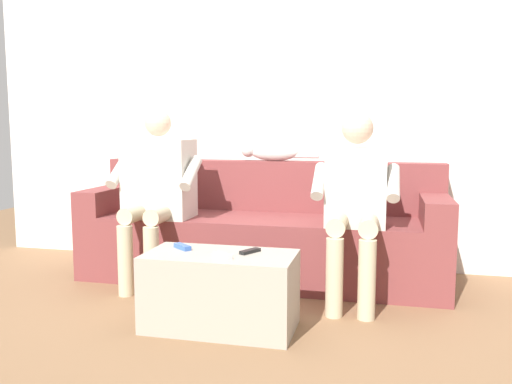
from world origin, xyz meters
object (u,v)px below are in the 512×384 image
Objects in this scene: couch at (262,236)px; cat_on_backrest at (270,152)px; remote_black at (250,251)px; person_right_seated at (156,185)px; person_left_seated at (355,195)px; remote_blue at (182,247)px; remote_white at (223,256)px; coffee_table at (220,291)px.

cat_on_backrest is (-0.00, -0.24, 0.59)m from couch.
person_right_seated is at bearing 80.95° from remote_black.
person_right_seated is 2.05× the size of cat_on_backrest.
person_left_seated is 1.11m from remote_blue.
remote_blue is at bearing 78.52° from cat_on_backrest.
couch is 1.09m from remote_white.
remote_black is 1.00× the size of remote_blue.
couch is 21.30× the size of remote_white.
remote_white is at bearing 171.74° from remote_black.
couch is 2.12× the size of person_right_seated.
person_left_seated is (-0.67, 0.34, 0.36)m from couch.
cat_on_backrest is at bearing -61.46° from remote_blue.
remote_white is at bearing 132.24° from person_right_seated.
remote_black is (-0.15, 1.18, -0.47)m from cat_on_backrest.
remote_black is 1.09× the size of remote_white.
cat_on_backrest reaches higher than couch.
remote_white is (-0.04, 0.09, 0.22)m from coffee_table.
person_left_seated is 1.00m from remote_white.
remote_blue is (0.38, -0.00, 0.00)m from remote_black.
couch is at bearing -155.62° from person_right_seated.
couch is 4.33× the size of cat_on_backrest.
remote_black is 0.38m from remote_blue.
remote_black is (0.52, 0.60, -0.24)m from person_left_seated.
person_left_seated is 0.91m from cat_on_backrest.
cat_on_backrest reaches higher than remote_white.
coffee_table is 0.67× the size of person_right_seated.
person_left_seated is at bearing 85.98° from remote_white.
couch is at bearing -26.95° from person_left_seated.
remote_black is (-0.15, -0.05, 0.21)m from coffee_table.
coffee_table is 0.24m from remote_white.
person_right_seated is at bearing -1.58° from person_left_seated.
person_right_seated is (0.67, 0.30, 0.38)m from couch.
remote_black is 0.18m from remote_white.
couch is 0.97m from remote_blue.
remote_blue is (0.28, -0.14, 0.00)m from remote_white.
couch is at bearing 38.02° from remote_black.
remote_blue is (-0.43, 0.64, -0.26)m from person_right_seated.
person_right_seated is 1.09m from remote_white.
couch is 0.96m from remote_black.
couch is at bearing 128.23° from remote_white.
couch is 2.17× the size of person_left_seated.
person_left_seated is at bearing 138.96° from cat_on_backrest.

